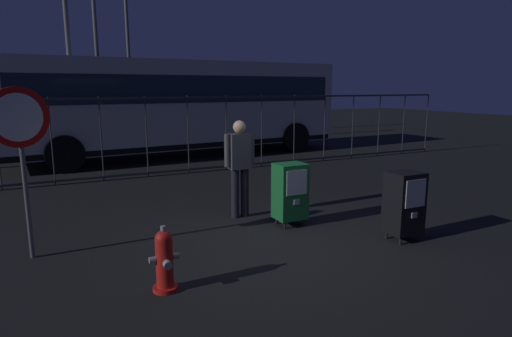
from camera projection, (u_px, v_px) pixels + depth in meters
The scene contains 11 objects.
ground_plane at pixel (275, 247), 6.03m from camera, with size 60.00×60.00×0.00m, color black.
fire_hydrant at pixel (164, 260), 4.70m from camera, with size 0.33×0.32×0.75m.
newspaper_box_primary at pixel (404, 203), 6.22m from camera, with size 0.48×0.42×1.02m.
newspaper_box_secondary at pixel (290, 191), 6.89m from camera, with size 0.48×0.42×1.02m.
stop_sign at pixel (20, 137), 5.36m from camera, with size 0.71×0.31×2.23m.
pedestrian at pixel (240, 163), 7.28m from camera, with size 0.55×0.22×1.67m.
fence_barrier at pixel (168, 135), 10.76m from camera, with size 18.03×0.04×2.00m.
bus_near at pixel (180, 103), 13.80m from camera, with size 10.65×3.38×3.00m.
street_light_near_right at pixel (96, 35), 15.05m from camera, with size 0.32×0.32×6.92m.
street_light_far_left at pixel (127, 31), 17.79m from camera, with size 0.32×0.32×7.82m.
street_light_far_right at pixel (66, 23), 12.68m from camera, with size 0.32×0.32×7.05m.
Camera 1 is at (-2.77, -5.00, 2.22)m, focal length 30.09 mm.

